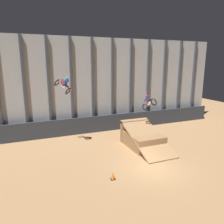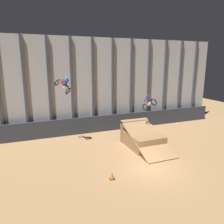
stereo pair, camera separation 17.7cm
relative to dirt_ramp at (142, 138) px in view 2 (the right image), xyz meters
name	(u,v)px [view 2 (the right image)]	position (x,y,z in m)	size (l,w,h in m)	color
ground_plane	(150,168)	(-1.75, -4.52, -0.82)	(60.00, 60.00, 0.00)	#9E754C
arena_back_wall	(103,85)	(-1.75, 6.90, 4.74)	(32.00, 0.40, 11.12)	#ADB2B7
lower_barrier	(106,123)	(-1.75, 5.92, 0.17)	(31.36, 0.20, 1.98)	#2D333D
dirt_ramp	(142,138)	(0.00, 0.00, 0.00)	(3.10, 5.88, 2.45)	#966F48
rider_bike_left_air	(64,85)	(-7.09, 2.93, 5.35)	(1.74, 1.64, 1.70)	black
rider_bike_right_air	(149,102)	(0.73, 0.12, 3.58)	(0.98, 1.77, 1.68)	black
traffic_cone_near_ramp	(112,176)	(-5.23, -4.95, -0.54)	(0.36, 0.36, 0.58)	black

